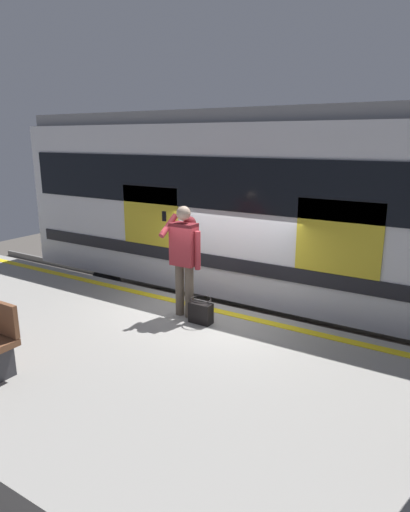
% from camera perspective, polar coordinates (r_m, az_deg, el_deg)
% --- Properties ---
extents(ground_plane, '(23.41, 23.41, 0.00)m').
position_cam_1_polar(ground_plane, '(8.07, 1.85, -13.16)').
color(ground_plane, '#4C4742').
extents(platform, '(14.82, 4.47, 1.05)m').
position_cam_1_polar(platform, '(6.23, -9.03, -16.93)').
color(platform, gray).
rests_on(platform, ground).
extents(safety_line, '(14.52, 0.16, 0.01)m').
position_cam_1_polar(safety_line, '(7.39, 0.73, -6.85)').
color(safety_line, yellow).
rests_on(safety_line, platform).
extents(track_rail_near, '(19.27, 0.08, 0.16)m').
position_cam_1_polar(track_rail_near, '(8.89, 5.44, -9.86)').
color(track_rail_near, slate).
rests_on(track_rail_near, ground).
extents(track_rail_far, '(19.27, 0.08, 0.16)m').
position_cam_1_polar(track_rail_far, '(10.10, 9.15, -6.89)').
color(track_rail_far, slate).
rests_on(track_rail_far, ground).
extents(train_carriage, '(10.32, 2.75, 4.12)m').
position_cam_1_polar(train_carriage, '(8.81, 7.91, 6.95)').
color(train_carriage, silver).
rests_on(train_carriage, ground).
extents(passenger, '(0.57, 0.55, 1.76)m').
position_cam_1_polar(passenger, '(6.84, -2.65, 0.45)').
color(passenger, brown).
rests_on(passenger, platform).
extents(handbag, '(0.36, 0.32, 0.39)m').
position_cam_1_polar(handbag, '(6.82, -0.54, -7.16)').
color(handbag, black).
rests_on(handbag, platform).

